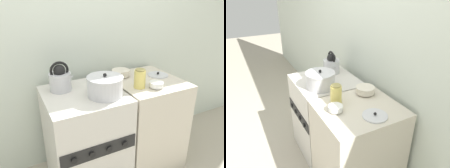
{
  "view_description": "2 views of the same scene",
  "coord_description": "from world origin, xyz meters",
  "views": [
    {
      "loc": [
        -0.5,
        -1.18,
        1.58
      ],
      "look_at": [
        0.25,
        0.3,
        0.9
      ],
      "focal_mm": 35.0,
      "sensor_mm": 36.0,
      "label": 1
    },
    {
      "loc": [
        1.85,
        -0.51,
        1.81
      ],
      "look_at": [
        0.21,
        0.35,
        0.9
      ],
      "focal_mm": 35.0,
      "sensor_mm": 36.0,
      "label": 2
    }
  ],
  "objects": [
    {
      "name": "loose_pot_lid",
      "position": [
        0.77,
        0.37,
        0.87
      ],
      "size": [
        0.19,
        0.19,
        0.03
      ],
      "color": "silver",
      "rests_on": "counter"
    },
    {
      "name": "enamel_bowl",
      "position": [
        0.44,
        0.5,
        0.91
      ],
      "size": [
        0.17,
        0.17,
        0.07
      ],
      "color": "beige",
      "rests_on": "counter"
    },
    {
      "name": "storage_jar",
      "position": [
        0.45,
        0.2,
        0.95
      ],
      "size": [
        0.09,
        0.09,
        0.16
      ],
      "color": "#E0CC66",
      "rests_on": "counter"
    },
    {
      "name": "small_ceramic_bowl",
      "position": [
        0.57,
        0.14,
        0.9
      ],
      "size": [
        0.12,
        0.12,
        0.05
      ],
      "color": "white",
      "rests_on": "counter"
    },
    {
      "name": "wall_back",
      "position": [
        0.0,
        0.73,
        1.25
      ],
      "size": [
        7.0,
        0.06,
        2.5
      ],
      "color": "silver",
      "rests_on": "ground_plane"
    },
    {
      "name": "counter",
      "position": [
        0.62,
        0.33,
        0.43
      ],
      "size": [
        0.58,
        0.66,
        0.87
      ],
      "color": "beige",
      "rests_on": "ground_plane"
    },
    {
      "name": "cooking_pot",
      "position": [
        0.14,
        0.2,
        0.94
      ],
      "size": [
        0.28,
        0.28,
        0.18
      ],
      "color": "silver",
      "rests_on": "stove"
    },
    {
      "name": "kettle",
      "position": [
        -0.14,
        0.45,
        0.96
      ],
      "size": [
        0.21,
        0.17,
        0.24
      ],
      "color": "silver",
      "rests_on": "stove"
    },
    {
      "name": "stove",
      "position": [
        0.0,
        0.31,
        0.43
      ],
      "size": [
        0.61,
        0.65,
        0.87
      ],
      "color": "beige",
      "rests_on": "ground_plane"
    }
  ]
}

